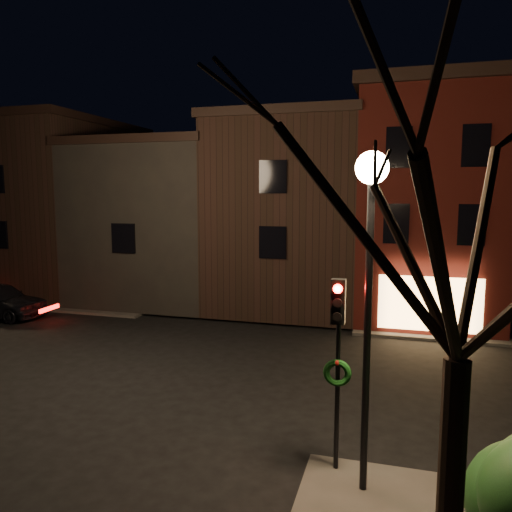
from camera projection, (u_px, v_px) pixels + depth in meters
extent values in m
plane|color=black|center=(192.00, 364.00, 17.16)|extent=(120.00, 120.00, 0.00)
cube|color=#2D2B28|center=(66.00, 262.00, 41.69)|extent=(30.00, 30.00, 0.12)
cube|color=#4A110D|center=(428.00, 208.00, 23.39)|extent=(6.00, 8.00, 10.00)
cube|color=black|center=(433.00, 93.00, 22.72)|extent=(6.50, 8.50, 0.50)
cube|color=#FFC172|center=(430.00, 304.00, 19.99)|extent=(4.00, 0.12, 2.20)
cube|color=black|center=(296.00, 216.00, 26.18)|extent=(7.00, 10.00, 9.00)
cube|color=black|center=(297.00, 125.00, 25.59)|extent=(7.30, 10.30, 0.40)
cube|color=black|center=(170.00, 223.00, 28.22)|extent=(7.50, 10.00, 8.00)
cube|color=black|center=(169.00, 148.00, 27.69)|extent=(7.80, 10.30, 0.40)
cube|color=black|center=(60.00, 209.00, 30.11)|extent=(7.00, 10.00, 9.50)
cube|color=black|center=(56.00, 125.00, 29.49)|extent=(7.30, 10.30, 0.40)
cylinder|color=black|center=(367.00, 339.00, 9.35)|extent=(0.14, 0.14, 6.00)
sphere|color=#FFD18C|center=(372.00, 168.00, 8.95)|extent=(0.60, 0.60, 0.60)
cylinder|color=black|center=(338.00, 376.00, 10.21)|extent=(0.10, 0.10, 4.00)
cube|color=black|center=(338.00, 301.00, 9.84)|extent=(0.28, 0.22, 0.90)
cylinder|color=#FF0C07|center=(338.00, 289.00, 9.69)|extent=(0.18, 0.06, 0.18)
cylinder|color=black|center=(338.00, 303.00, 9.73)|extent=(0.18, 0.06, 0.18)
cylinder|color=black|center=(337.00, 317.00, 9.76)|extent=(0.18, 0.06, 0.18)
torus|color=#0C380F|center=(337.00, 373.00, 10.12)|extent=(0.58, 0.14, 0.58)
sphere|color=#990C0C|center=(337.00, 363.00, 10.07)|extent=(0.12, 0.12, 0.12)
cylinder|color=black|center=(451.00, 486.00, 6.77)|extent=(0.36, 0.36, 3.57)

